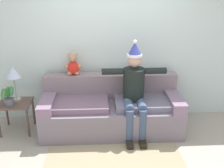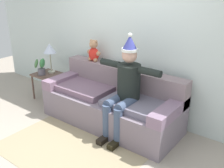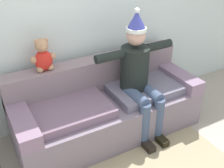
{
  "view_description": "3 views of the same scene",
  "coord_description": "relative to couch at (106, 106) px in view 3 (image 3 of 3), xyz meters",
  "views": [
    {
      "loc": [
        -0.19,
        -3.0,
        2.38
      ],
      "look_at": [
        0.01,
        0.94,
        0.84
      ],
      "focal_mm": 42.76,
      "sensor_mm": 36.0,
      "label": 1
    },
    {
      "loc": [
        2.38,
        -2.1,
        2.23
      ],
      "look_at": [
        0.15,
        0.81,
        0.78
      ],
      "focal_mm": 42.78,
      "sensor_mm": 36.0,
      "label": 2
    },
    {
      "loc": [
        -1.32,
        -1.51,
        2.31
      ],
      "look_at": [
        -0.03,
        0.81,
        0.78
      ],
      "focal_mm": 44.48,
      "sensor_mm": 36.0,
      "label": 3
    }
  ],
  "objects": [
    {
      "name": "couch",
      "position": [
        0.0,
        0.0,
        0.0
      ],
      "size": [
        2.27,
        0.9,
        0.88
      ],
      "color": "slate",
      "rests_on": "ground_plane"
    },
    {
      "name": "person_seated",
      "position": [
        0.36,
        -0.17,
        0.44
      ],
      "size": [
        1.02,
        0.77,
        1.55
      ],
      "color": "black",
      "rests_on": "ground_plane"
    },
    {
      "name": "back_wall",
      "position": [
        0.0,
        0.53,
        1.0
      ],
      "size": [
        7.0,
        0.1,
        2.7
      ],
      "primitive_type": "cube",
      "color": "silver",
      "rests_on": "ground_plane"
    },
    {
      "name": "teddy_bear",
      "position": [
        -0.63,
        0.28,
        0.71
      ],
      "size": [
        0.29,
        0.17,
        0.38
      ],
      "color": "red",
      "rests_on": "couch"
    }
  ]
}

